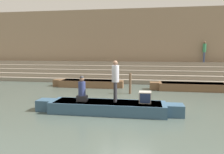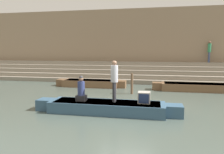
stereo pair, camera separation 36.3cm
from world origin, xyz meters
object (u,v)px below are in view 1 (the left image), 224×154
at_px(person_rowing, 82,91).
at_px(mooring_post, 130,84).
at_px(tv_set, 145,97).
at_px(person_standing, 115,78).
at_px(moored_boat_distant, 193,86).
at_px(moored_boat_shore, 88,83).
at_px(person_on_steps, 204,50).
at_px(rowboat_main, 107,107).

distance_m(person_rowing, mooring_post, 4.61).
height_order(person_rowing, tv_set, person_rowing).
distance_m(person_standing, moored_boat_distant, 7.42).
relative_size(person_rowing, moored_boat_shore, 0.21).
bearing_deg(person_on_steps, mooring_post, 135.89).
height_order(person_standing, person_rowing, person_standing).
xyz_separation_m(rowboat_main, person_on_steps, (6.30, 10.58, 2.40)).
xyz_separation_m(moored_boat_distant, person_on_steps, (1.72, 4.55, 2.39)).
xyz_separation_m(person_standing, moored_boat_shore, (-2.90, 6.26, -1.22)).
xyz_separation_m(rowboat_main, tv_set, (1.55, 0.09, 0.45)).
bearing_deg(mooring_post, person_rowing, -111.69).
xyz_separation_m(person_rowing, moored_boat_distant, (5.66, 6.06, -0.66)).
xyz_separation_m(rowboat_main, moored_boat_shore, (-2.58, 6.34, 0.01)).
bearing_deg(moored_boat_shore, moored_boat_distant, -5.79).
relative_size(rowboat_main, person_rowing, 5.69).
relative_size(person_standing, moored_boat_shore, 0.34).
bearing_deg(person_rowing, moored_boat_distant, 32.94).
height_order(moored_boat_shore, person_on_steps, person_on_steps).
height_order(tv_set, moored_boat_distant, tv_set).
height_order(tv_set, mooring_post, mooring_post).
bearing_deg(moored_boat_shore, tv_set, -59.82).
relative_size(moored_boat_shore, moored_boat_distant, 0.92).
bearing_deg(moored_boat_distant, moored_boat_shore, -176.74).
xyz_separation_m(moored_boat_distant, mooring_post, (-3.96, -1.79, 0.37)).
relative_size(person_standing, moored_boat_distant, 0.31).
height_order(rowboat_main, moored_boat_distant, moored_boat_distant).
distance_m(moored_boat_shore, moored_boat_distant, 7.17).
height_order(moored_boat_shore, moored_boat_distant, same).
bearing_deg(moored_boat_distant, person_on_steps, 75.01).
relative_size(rowboat_main, tv_set, 12.57).
distance_m(mooring_post, person_on_steps, 8.75).
relative_size(person_rowing, tv_set, 2.21).
bearing_deg(mooring_post, rowboat_main, -98.30).
relative_size(moored_boat_distant, mooring_post, 4.44).
bearing_deg(rowboat_main, moored_boat_distant, 54.86).
bearing_deg(person_rowing, person_standing, -9.20).
height_order(person_standing, moored_boat_distant, person_standing).
bearing_deg(moored_boat_distant, mooring_post, -149.96).
bearing_deg(person_standing, mooring_post, 98.71).
bearing_deg(moored_boat_distant, person_rowing, -127.30).
distance_m(moored_boat_distant, person_on_steps, 5.42).
bearing_deg(mooring_post, person_on_steps, 48.10).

